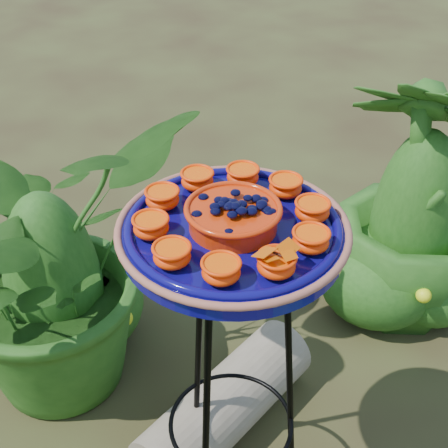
{
  "coord_description": "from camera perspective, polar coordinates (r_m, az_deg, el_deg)",
  "views": [
    {
      "loc": [
        -0.35,
        -0.79,
        1.6
      ],
      "look_at": [
        -0.07,
        0.11,
        0.92
      ],
      "focal_mm": 50.0,
      "sensor_mm": 36.0,
      "label": 1
    }
  ],
  "objects": [
    {
      "name": "tripod_stand",
      "position": [
        1.45,
        0.7,
        -12.43
      ],
      "size": [
        0.39,
        0.39,
        0.86
      ],
      "rotation": [
        0.0,
        0.0,
        0.32
      ],
      "color": "black",
      "rests_on": "ground"
    },
    {
      "name": "shrub_back_right",
      "position": [
        2.16,
        17.34,
        2.22
      ],
      "size": [
        0.72,
        0.72,
        0.92
      ],
      "primitive_type": "imported",
      "rotation": [
        0.0,
        0.0,
        2.5
      ],
      "color": "#1F4F15",
      "rests_on": "ground"
    },
    {
      "name": "driftwood_log",
      "position": [
        1.91,
        0.2,
        -16.1
      ],
      "size": [
        0.61,
        0.49,
        0.2
      ],
      "primitive_type": "cylinder",
      "rotation": [
        0.0,
        1.57,
        0.56
      ],
      "color": "gray",
      "rests_on": "ground"
    },
    {
      "name": "shrub_back_left",
      "position": [
        1.89,
        -15.72,
        -2.99
      ],
      "size": [
        1.07,
        1.03,
        0.92
      ],
      "primitive_type": "imported",
      "rotation": [
        0.0,
        0.0,
        0.53
      ],
      "color": "#1F4F15",
      "rests_on": "ground"
    },
    {
      "name": "feeder_dish",
      "position": [
        1.19,
        0.83,
        -0.32
      ],
      "size": [
        0.55,
        0.55,
        0.1
      ],
      "rotation": [
        0.0,
        0.0,
        0.32
      ],
      "color": "#0A075A",
      "rests_on": "tripod_stand"
    }
  ]
}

